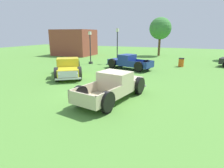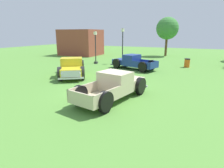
{
  "view_description": "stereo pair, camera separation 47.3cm",
  "coord_description": "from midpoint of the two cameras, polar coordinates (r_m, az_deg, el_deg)",
  "views": [
    {
      "loc": [
        4.53,
        -9.78,
        3.58
      ],
      "look_at": [
        0.77,
        -0.7,
        0.9
      ],
      "focal_mm": 30.03,
      "sensor_mm": 36.0,
      "label": 1
    },
    {
      "loc": [
        4.96,
        -9.59,
        3.58
      ],
      "look_at": [
        0.77,
        -0.7,
        0.9
      ],
      "focal_mm": 30.03,
      "sensor_mm": 36.0,
      "label": 2
    }
  ],
  "objects": [
    {
      "name": "pickup_truck_foreground",
      "position": [
        10.52,
        -0.19,
        -0.48
      ],
      "size": [
        2.77,
        5.24,
        1.53
      ],
      "color": "#C6B793",
      "rests_on": "ground_plane"
    },
    {
      "name": "trash_can",
      "position": [
        21.95,
        19.73,
        6.23
      ],
      "size": [
        0.59,
        0.59,
        0.95
      ],
      "color": "orange",
      "rests_on": "ground_plane"
    },
    {
      "name": "ground_plane",
      "position": [
        11.36,
        -3.44,
        -3.14
      ],
      "size": [
        80.0,
        80.0,
        0.0
      ],
      "primitive_type": "plane",
      "color": "#548C38"
    },
    {
      "name": "lamp_post_far",
      "position": [
        23.04,
        1.02,
        11.77
      ],
      "size": [
        0.36,
        0.36,
        4.17
      ],
      "color": "#2D2D33",
      "rests_on": "ground_plane"
    },
    {
      "name": "oak_tree_west",
      "position": [
        31.69,
        14.07,
        16.05
      ],
      "size": [
        3.42,
        3.42,
        6.0
      ],
      "color": "brown",
      "rests_on": "ground_plane"
    },
    {
      "name": "pickup_truck_behind_left",
      "position": [
        19.47,
        3.8,
        6.71
      ],
      "size": [
        5.1,
        3.05,
        1.47
      ],
      "color": "navy",
      "rests_on": "ground_plane"
    },
    {
      "name": "pickup_truck_behind_right",
      "position": [
        16.16,
        -14.0,
        4.73
      ],
      "size": [
        4.44,
        5.31,
        1.59
      ],
      "color": "yellow",
      "rests_on": "ground_plane"
    },
    {
      "name": "brick_pavilion",
      "position": [
        32.5,
        -11.85,
        12.26
      ],
      "size": [
        6.14,
        4.99,
        4.14
      ],
      "color": "brown",
      "rests_on": "ground_plane"
    },
    {
      "name": "lamp_post_near",
      "position": [
        22.68,
        -7.24,
        11.14
      ],
      "size": [
        0.36,
        0.36,
        3.82
      ],
      "color": "#2D2D33",
      "rests_on": "ground_plane"
    }
  ]
}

